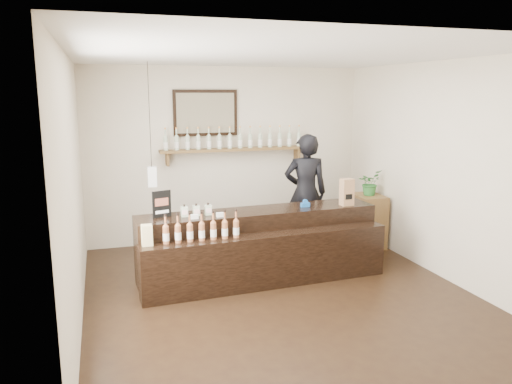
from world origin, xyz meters
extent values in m
plane|color=black|center=(0.00, 0.00, 0.00)|extent=(5.00, 5.00, 0.00)
plane|color=beige|center=(0.00, 2.50, 1.40)|extent=(4.50, 0.00, 4.50)
plane|color=beige|center=(0.00, -2.50, 1.40)|extent=(4.50, 0.00, 4.50)
plane|color=beige|center=(-2.25, 0.00, 1.40)|extent=(0.00, 5.00, 5.00)
plane|color=beige|center=(2.25, 0.00, 1.40)|extent=(0.00, 5.00, 5.00)
plane|color=white|center=(0.00, 0.00, 2.80)|extent=(5.00, 5.00, 0.00)
cube|color=brown|center=(0.10, 2.37, 1.50)|extent=(2.40, 0.25, 0.04)
cube|color=brown|center=(-0.98, 2.40, 1.38)|extent=(0.04, 0.20, 0.20)
cube|color=brown|center=(1.18, 2.40, 1.38)|extent=(0.04, 0.20, 0.20)
cube|color=black|center=(-0.35, 2.47, 2.08)|extent=(1.02, 0.04, 0.72)
cube|color=#483E2E|center=(-0.35, 2.44, 2.08)|extent=(0.92, 0.01, 0.62)
cube|color=white|center=(-1.30, 1.60, 1.25)|extent=(0.12, 0.12, 0.28)
cylinder|color=black|center=(-1.30, 1.60, 2.09)|extent=(0.01, 0.01, 1.41)
cylinder|color=#B5C7A7|center=(-1.00, 2.37, 1.62)|extent=(0.07, 0.07, 0.20)
cone|color=#B5C7A7|center=(-1.00, 2.37, 1.75)|extent=(0.07, 0.07, 0.05)
cylinder|color=#B5C7A7|center=(-1.00, 2.37, 1.81)|extent=(0.02, 0.02, 0.07)
cylinder|color=#E29242|center=(-1.00, 2.37, 1.86)|extent=(0.03, 0.03, 0.02)
cylinder|color=white|center=(-1.00, 2.37, 1.60)|extent=(0.07, 0.07, 0.09)
cylinder|color=#B5C7A7|center=(-0.83, 2.37, 1.62)|extent=(0.07, 0.07, 0.20)
cone|color=#B5C7A7|center=(-0.83, 2.37, 1.75)|extent=(0.07, 0.07, 0.05)
cylinder|color=#B5C7A7|center=(-0.83, 2.37, 1.81)|extent=(0.02, 0.02, 0.07)
cylinder|color=#E29242|center=(-0.83, 2.37, 1.86)|extent=(0.03, 0.03, 0.02)
cylinder|color=white|center=(-0.83, 2.37, 1.60)|extent=(0.07, 0.07, 0.09)
cylinder|color=#B5C7A7|center=(-0.66, 2.37, 1.62)|extent=(0.07, 0.07, 0.20)
cone|color=#B5C7A7|center=(-0.66, 2.37, 1.75)|extent=(0.07, 0.07, 0.05)
cylinder|color=#B5C7A7|center=(-0.66, 2.37, 1.81)|extent=(0.02, 0.02, 0.07)
cylinder|color=#E29242|center=(-0.66, 2.37, 1.86)|extent=(0.03, 0.03, 0.02)
cylinder|color=white|center=(-0.66, 2.37, 1.60)|extent=(0.07, 0.07, 0.09)
cylinder|color=#B5C7A7|center=(-0.49, 2.37, 1.62)|extent=(0.07, 0.07, 0.20)
cone|color=#B5C7A7|center=(-0.49, 2.37, 1.75)|extent=(0.07, 0.07, 0.05)
cylinder|color=#B5C7A7|center=(-0.49, 2.37, 1.81)|extent=(0.02, 0.02, 0.07)
cylinder|color=#E29242|center=(-0.49, 2.37, 1.86)|extent=(0.03, 0.03, 0.02)
cylinder|color=white|center=(-0.49, 2.37, 1.60)|extent=(0.07, 0.07, 0.09)
cylinder|color=#B5C7A7|center=(-0.32, 2.37, 1.62)|extent=(0.07, 0.07, 0.20)
cone|color=#B5C7A7|center=(-0.32, 2.37, 1.75)|extent=(0.07, 0.07, 0.05)
cylinder|color=#B5C7A7|center=(-0.32, 2.37, 1.81)|extent=(0.02, 0.02, 0.07)
cylinder|color=#E29242|center=(-0.32, 2.37, 1.86)|extent=(0.03, 0.03, 0.02)
cylinder|color=white|center=(-0.32, 2.37, 1.60)|extent=(0.07, 0.07, 0.09)
cylinder|color=#B5C7A7|center=(-0.15, 2.37, 1.62)|extent=(0.07, 0.07, 0.20)
cone|color=#B5C7A7|center=(-0.15, 2.37, 1.75)|extent=(0.07, 0.07, 0.05)
cylinder|color=#B5C7A7|center=(-0.15, 2.37, 1.81)|extent=(0.02, 0.02, 0.07)
cylinder|color=#E29242|center=(-0.15, 2.37, 1.86)|extent=(0.03, 0.03, 0.02)
cylinder|color=white|center=(-0.15, 2.37, 1.60)|extent=(0.07, 0.07, 0.09)
cylinder|color=#B5C7A7|center=(0.02, 2.37, 1.62)|extent=(0.07, 0.07, 0.20)
cone|color=#B5C7A7|center=(0.02, 2.37, 1.75)|extent=(0.07, 0.07, 0.05)
cylinder|color=#B5C7A7|center=(0.02, 2.37, 1.81)|extent=(0.02, 0.02, 0.07)
cylinder|color=#E29242|center=(0.02, 2.37, 1.86)|extent=(0.03, 0.03, 0.02)
cylinder|color=white|center=(0.02, 2.37, 1.60)|extent=(0.07, 0.07, 0.09)
cylinder|color=#B5C7A7|center=(0.18, 2.37, 1.62)|extent=(0.07, 0.07, 0.20)
cone|color=#B5C7A7|center=(0.18, 2.37, 1.75)|extent=(0.07, 0.07, 0.05)
cylinder|color=#B5C7A7|center=(0.18, 2.37, 1.81)|extent=(0.02, 0.02, 0.07)
cylinder|color=#E29242|center=(0.18, 2.37, 1.86)|extent=(0.03, 0.03, 0.02)
cylinder|color=white|center=(0.18, 2.37, 1.60)|extent=(0.07, 0.07, 0.09)
cylinder|color=#B5C7A7|center=(0.35, 2.37, 1.62)|extent=(0.07, 0.07, 0.20)
cone|color=#B5C7A7|center=(0.35, 2.37, 1.75)|extent=(0.07, 0.07, 0.05)
cylinder|color=#B5C7A7|center=(0.35, 2.37, 1.81)|extent=(0.02, 0.02, 0.07)
cylinder|color=#E29242|center=(0.35, 2.37, 1.86)|extent=(0.03, 0.03, 0.02)
cylinder|color=white|center=(0.35, 2.37, 1.60)|extent=(0.07, 0.07, 0.09)
cylinder|color=#B5C7A7|center=(0.52, 2.37, 1.62)|extent=(0.07, 0.07, 0.20)
cone|color=#B5C7A7|center=(0.52, 2.37, 1.75)|extent=(0.07, 0.07, 0.05)
cylinder|color=#B5C7A7|center=(0.52, 2.37, 1.81)|extent=(0.02, 0.02, 0.07)
cylinder|color=#E29242|center=(0.52, 2.37, 1.86)|extent=(0.03, 0.03, 0.02)
cylinder|color=white|center=(0.52, 2.37, 1.60)|extent=(0.07, 0.07, 0.09)
cylinder|color=#B5C7A7|center=(0.69, 2.37, 1.62)|extent=(0.07, 0.07, 0.20)
cone|color=#B5C7A7|center=(0.69, 2.37, 1.75)|extent=(0.07, 0.07, 0.05)
cylinder|color=#B5C7A7|center=(0.69, 2.37, 1.81)|extent=(0.02, 0.02, 0.07)
cylinder|color=#E29242|center=(0.69, 2.37, 1.86)|extent=(0.03, 0.03, 0.02)
cylinder|color=white|center=(0.69, 2.37, 1.60)|extent=(0.07, 0.07, 0.09)
cylinder|color=#B5C7A7|center=(0.86, 2.37, 1.62)|extent=(0.07, 0.07, 0.20)
cone|color=#B5C7A7|center=(0.86, 2.37, 1.75)|extent=(0.07, 0.07, 0.05)
cylinder|color=#B5C7A7|center=(0.86, 2.37, 1.81)|extent=(0.02, 0.02, 0.07)
cylinder|color=#E29242|center=(0.86, 2.37, 1.86)|extent=(0.03, 0.03, 0.02)
cylinder|color=white|center=(0.86, 2.37, 1.60)|extent=(0.07, 0.07, 0.09)
cylinder|color=#B5C7A7|center=(1.03, 2.37, 1.62)|extent=(0.07, 0.07, 0.20)
cone|color=#B5C7A7|center=(1.03, 2.37, 1.75)|extent=(0.07, 0.07, 0.05)
cylinder|color=#B5C7A7|center=(1.03, 2.37, 1.81)|extent=(0.02, 0.02, 0.07)
cylinder|color=#E29242|center=(1.03, 2.37, 1.86)|extent=(0.03, 0.03, 0.02)
cylinder|color=white|center=(1.03, 2.37, 1.60)|extent=(0.07, 0.07, 0.09)
cylinder|color=#B5C7A7|center=(1.20, 2.37, 1.62)|extent=(0.07, 0.07, 0.20)
cone|color=#B5C7A7|center=(1.20, 2.37, 1.75)|extent=(0.07, 0.07, 0.05)
cylinder|color=#B5C7A7|center=(1.20, 2.37, 1.81)|extent=(0.02, 0.02, 0.07)
cylinder|color=#E29242|center=(1.20, 2.37, 1.86)|extent=(0.03, 0.03, 0.02)
cylinder|color=white|center=(1.20, 2.37, 1.60)|extent=(0.07, 0.07, 0.09)
cube|color=black|center=(-0.03, 0.70, 0.44)|extent=(3.20, 0.71, 0.89)
cube|color=black|center=(-0.03, 0.28, 0.34)|extent=(3.19, 0.43, 0.67)
cube|color=white|center=(-0.92, 0.49, 0.91)|extent=(0.10, 0.04, 0.05)
cube|color=white|center=(-0.59, 0.49, 0.91)|extent=(0.10, 0.04, 0.05)
cube|color=#CCB77D|center=(-1.51, 0.28, 0.73)|extent=(0.12, 0.12, 0.12)
cube|color=#CCB77D|center=(-1.51, 0.28, 0.85)|extent=(0.12, 0.12, 0.12)
cube|color=#B5C7A7|center=(-1.01, 0.65, 0.95)|extent=(0.08, 0.08, 0.13)
cube|color=#FAC9C3|center=(-1.01, 0.61, 0.95)|extent=(0.07, 0.00, 0.06)
cylinder|color=black|center=(-1.01, 0.65, 1.02)|extent=(0.02, 0.02, 0.03)
cube|color=#B5C7A7|center=(-0.86, 0.65, 0.95)|extent=(0.08, 0.08, 0.13)
cube|color=#FAC9C3|center=(-0.86, 0.61, 0.95)|extent=(0.07, 0.00, 0.06)
cylinder|color=black|center=(-0.86, 0.65, 1.02)|extent=(0.02, 0.02, 0.03)
cube|color=#B5C7A7|center=(-0.72, 0.65, 0.95)|extent=(0.08, 0.08, 0.13)
cube|color=#FAC9C3|center=(-0.72, 0.61, 0.95)|extent=(0.07, 0.00, 0.06)
cylinder|color=black|center=(-0.72, 0.65, 1.02)|extent=(0.02, 0.02, 0.03)
cylinder|color=#9C5A34|center=(-1.29, 0.28, 0.77)|extent=(0.07, 0.07, 0.20)
cone|color=#9C5A34|center=(-1.29, 0.28, 0.90)|extent=(0.07, 0.07, 0.05)
cylinder|color=#9C5A34|center=(-1.29, 0.28, 0.96)|extent=(0.02, 0.02, 0.07)
cylinder|color=black|center=(-1.29, 0.28, 1.01)|extent=(0.03, 0.03, 0.02)
cylinder|color=white|center=(-1.29, 0.28, 0.75)|extent=(0.07, 0.07, 0.09)
cylinder|color=#9C5A34|center=(-1.15, 0.28, 0.77)|extent=(0.07, 0.07, 0.20)
cone|color=#9C5A34|center=(-1.15, 0.28, 0.90)|extent=(0.07, 0.07, 0.05)
cylinder|color=#9C5A34|center=(-1.15, 0.28, 0.96)|extent=(0.02, 0.02, 0.07)
cylinder|color=black|center=(-1.15, 0.28, 1.01)|extent=(0.03, 0.03, 0.02)
cylinder|color=white|center=(-1.15, 0.28, 0.75)|extent=(0.07, 0.07, 0.09)
cylinder|color=#9C5A34|center=(-1.01, 0.28, 0.77)|extent=(0.07, 0.07, 0.20)
cone|color=#9C5A34|center=(-1.01, 0.28, 0.90)|extent=(0.07, 0.07, 0.05)
cylinder|color=#9C5A34|center=(-1.01, 0.28, 0.96)|extent=(0.02, 0.02, 0.07)
cylinder|color=black|center=(-1.01, 0.28, 1.01)|extent=(0.03, 0.03, 0.02)
cylinder|color=white|center=(-1.01, 0.28, 0.75)|extent=(0.07, 0.07, 0.09)
cylinder|color=#9C5A34|center=(-0.87, 0.28, 0.77)|extent=(0.07, 0.07, 0.20)
cone|color=#9C5A34|center=(-0.87, 0.28, 0.90)|extent=(0.07, 0.07, 0.05)
cylinder|color=#9C5A34|center=(-0.87, 0.28, 0.96)|extent=(0.02, 0.02, 0.07)
cylinder|color=black|center=(-0.87, 0.28, 1.01)|extent=(0.03, 0.03, 0.02)
cylinder|color=white|center=(-0.87, 0.28, 0.75)|extent=(0.07, 0.07, 0.09)
cylinder|color=#9C5A34|center=(-0.73, 0.28, 0.77)|extent=(0.07, 0.07, 0.20)
cone|color=#9C5A34|center=(-0.73, 0.28, 0.90)|extent=(0.07, 0.07, 0.05)
cylinder|color=#9C5A34|center=(-0.73, 0.28, 0.96)|extent=(0.02, 0.02, 0.07)
cylinder|color=black|center=(-0.73, 0.28, 1.01)|extent=(0.03, 0.03, 0.02)
cylinder|color=white|center=(-0.73, 0.28, 0.75)|extent=(0.07, 0.07, 0.09)
cylinder|color=#9C5A34|center=(-0.59, 0.28, 0.77)|extent=(0.07, 0.07, 0.20)
cone|color=#9C5A34|center=(-0.59, 0.28, 0.90)|extent=(0.07, 0.07, 0.05)
cylinder|color=#9C5A34|center=(-0.59, 0.28, 0.96)|extent=(0.02, 0.02, 0.07)
cylinder|color=black|center=(-0.59, 0.28, 1.01)|extent=(0.03, 0.03, 0.02)
cylinder|color=white|center=(-0.59, 0.28, 0.75)|extent=(0.07, 0.07, 0.09)
cylinder|color=#9C5A34|center=(-0.45, 0.28, 0.77)|extent=(0.07, 0.07, 0.20)
cone|color=#9C5A34|center=(-0.45, 0.28, 0.90)|extent=(0.07, 0.07, 0.05)
cylinder|color=#9C5A34|center=(-0.45, 0.28, 0.96)|extent=(0.02, 0.02, 0.07)
cylinder|color=black|center=(-0.45, 0.28, 1.01)|extent=(0.03, 0.03, 0.02)
cylinder|color=white|center=(-0.45, 0.28, 0.75)|extent=(0.07, 0.07, 0.09)
cube|color=black|center=(-1.28, 0.69, 1.05)|extent=(0.23, 0.08, 0.33)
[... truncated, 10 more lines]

